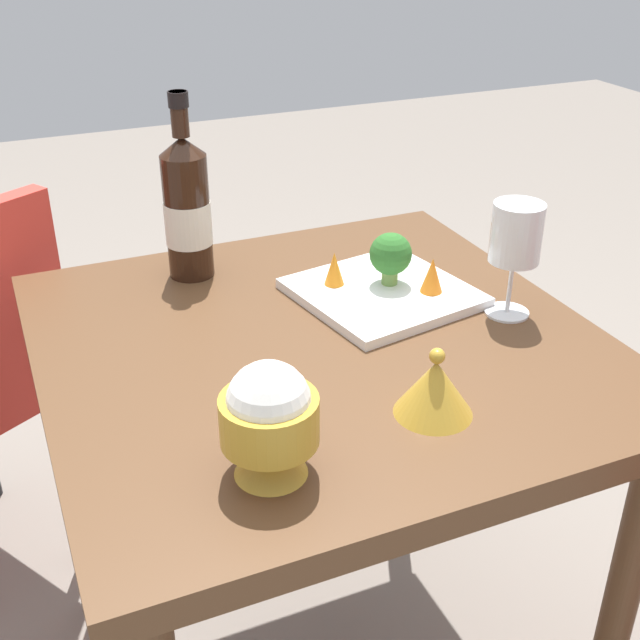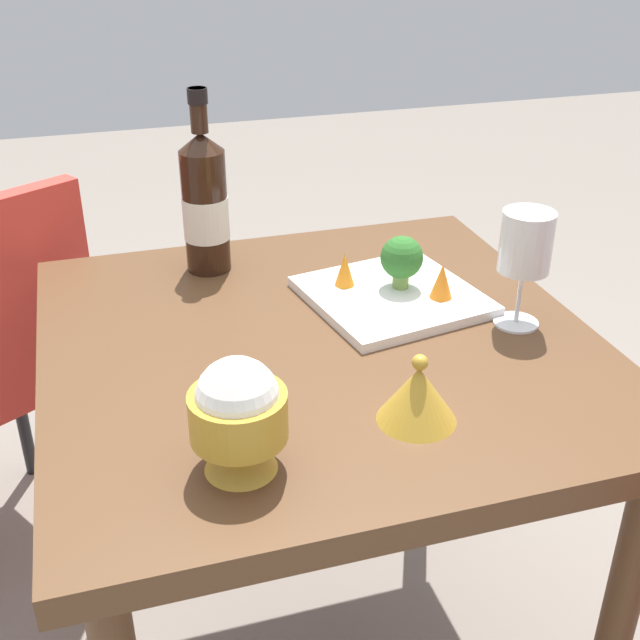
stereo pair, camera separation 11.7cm
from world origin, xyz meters
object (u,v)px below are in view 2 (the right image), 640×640
(wine_glass, at_px, (526,245))
(carrot_garnish_left, at_px, (442,281))
(wine_bottle, at_px, (205,203))
(broccoli_floret, at_px, (402,259))
(rice_bowl, at_px, (238,414))
(carrot_garnish_right, at_px, (345,269))
(rice_bowl_lid, at_px, (418,394))
(serving_plate, at_px, (392,296))

(wine_glass, distance_m, carrot_garnish_left, 0.15)
(wine_bottle, distance_m, broccoli_floret, 0.34)
(broccoli_floret, xyz_separation_m, carrot_garnish_left, (-0.05, 0.05, -0.02))
(wine_bottle, height_order, rice_bowl, wine_bottle)
(carrot_garnish_right, bearing_deg, rice_bowl_lid, 86.19)
(rice_bowl_lid, height_order, serving_plate, rice_bowl_lid)
(wine_bottle, distance_m, rice_bowl_lid, 0.55)
(rice_bowl_lid, xyz_separation_m, serving_plate, (-0.09, -0.31, -0.03))
(wine_bottle, bearing_deg, broccoli_floret, 144.90)
(wine_bottle, height_order, carrot_garnish_left, wine_bottle)
(wine_bottle, height_order, wine_glass, wine_bottle)
(broccoli_floret, bearing_deg, wine_glass, 134.02)
(wine_glass, bearing_deg, carrot_garnish_right, -38.22)
(wine_bottle, bearing_deg, rice_bowl, 83.87)
(wine_glass, relative_size, rice_bowl_lid, 1.79)
(serving_plate, bearing_deg, rice_bowl, 47.31)
(rice_bowl_lid, bearing_deg, broccoli_floret, -108.25)
(wine_glass, height_order, serving_plate, wine_glass)
(rice_bowl_lid, relative_size, broccoli_floret, 1.17)
(wine_bottle, height_order, carrot_garnish_right, wine_bottle)
(rice_bowl, relative_size, carrot_garnish_right, 2.57)
(rice_bowl, height_order, carrot_garnish_right, rice_bowl)
(rice_bowl, bearing_deg, rice_bowl_lid, -172.37)
(wine_glass, bearing_deg, broccoli_floret, -45.98)
(wine_glass, distance_m, carrot_garnish_right, 0.29)
(wine_bottle, height_order, broccoli_floret, wine_bottle)
(wine_bottle, xyz_separation_m, broccoli_floret, (-0.28, 0.19, -0.05))
(wine_bottle, relative_size, carrot_garnish_right, 5.57)
(wine_bottle, distance_m, carrot_garnish_right, 0.26)
(serving_plate, bearing_deg, carrot_garnish_right, -34.70)
(serving_plate, height_order, carrot_garnish_right, carrot_garnish_right)
(wine_glass, bearing_deg, wine_bottle, -39.04)
(wine_bottle, xyz_separation_m, carrot_garnish_left, (-0.32, 0.25, -0.08))
(wine_glass, xyz_separation_m, rice_bowl_lid, (0.24, 0.19, -0.09))
(wine_glass, distance_m, rice_bowl, 0.52)
(carrot_garnish_left, bearing_deg, broccoli_floret, -48.22)
(serving_plate, bearing_deg, broccoli_floret, -145.85)
(carrot_garnish_left, bearing_deg, serving_plate, -31.61)
(rice_bowl, bearing_deg, broccoli_floret, -133.27)
(broccoli_floret, xyz_separation_m, carrot_garnish_right, (0.08, -0.03, -0.02))
(wine_bottle, bearing_deg, carrot_garnish_right, 140.06)
(carrot_garnish_left, relative_size, carrot_garnish_right, 1.03)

